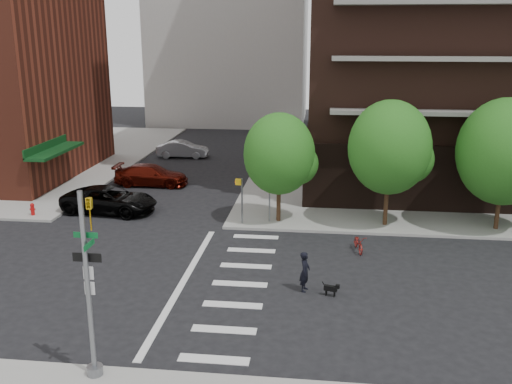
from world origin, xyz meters
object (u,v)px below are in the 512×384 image
Objects in this scene: parked_car_maroon at (151,175)px; dog_walker at (305,272)px; traffic_signal at (90,301)px; parked_car_black at (109,200)px; fire_hydrant at (32,208)px; parked_car_silver at (183,149)px; scooter at (359,243)px.

parked_car_maroon is 3.02× the size of dog_walker.
parked_car_maroon is (-5.22, 23.31, -1.94)m from traffic_signal.
parked_car_black is 15.48m from dog_walker.
parked_car_black is at bearing 174.24° from parked_car_maroon.
fire_hydrant is 18.22m from dog_walker.
dog_walker is (12.14, -9.61, 0.07)m from parked_car_black.
fire_hydrant is at bearing 74.68° from dog_walker.
parked_car_black reaches higher than parked_car_maroon.
traffic_signal is 9.72m from dog_walker.
fire_hydrant is at bearing 148.88° from parked_car_maroon.
traffic_signal reaches higher than dog_walker.
traffic_signal is 1.05× the size of parked_car_black.
fire_hydrant is at bearing 161.71° from parked_car_silver.
parked_car_maroon is 3.18× the size of scooter.
parked_car_maroon is at bearing 177.18° from parked_car_silver.
traffic_signal is 33.41m from parked_car_silver.
dog_walker is at bearing -144.64° from parked_car_maroon.
parked_car_silver is at bearing 114.76° from scooter.
traffic_signal is at bearing -154.84° from parked_car_black.
traffic_signal reaches higher than fire_hydrant.
scooter is (14.10, -20.86, -0.30)m from parked_car_silver.
parked_car_maroon is 9.62m from parked_car_silver.
fire_hydrant is 0.42× the size of dog_walker.
parked_car_maroon is 17.98m from scooter.
dog_walker is at bearing -126.58° from scooter.
parked_car_black is at bearing 109.24° from traffic_signal.
traffic_signal reaches higher than parked_car_black.
scooter is at bearing 53.90° from traffic_signal.
parked_car_silver is at bearing 99.14° from traffic_signal.
parked_car_black is 1.09× the size of parked_car_maroon.
parked_car_black is 3.47× the size of scooter.
parked_car_maroon is (0.64, 6.51, -0.03)m from parked_car_black.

